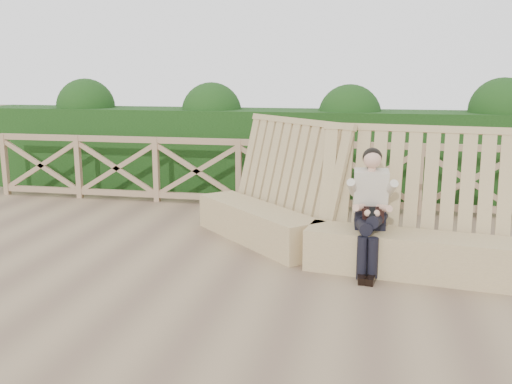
# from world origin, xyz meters

# --- Properties ---
(ground) EXTENTS (60.00, 60.00, 0.00)m
(ground) POSITION_xyz_m (0.00, 0.00, 0.00)
(ground) COLOR brown
(ground) RESTS_ON ground
(bench) EXTENTS (3.88, 2.41, 1.59)m
(bench) POSITION_xyz_m (0.94, 1.18, 0.40)
(bench) COLOR #9A8358
(bench) RESTS_ON ground
(woman) EXTENTS (0.39, 0.80, 1.35)m
(woman) POSITION_xyz_m (1.42, 0.73, 0.74)
(woman) COLOR black
(woman) RESTS_ON ground
(guardrail) EXTENTS (10.10, 0.09, 1.10)m
(guardrail) POSITION_xyz_m (0.00, 3.50, 0.55)
(guardrail) COLOR #84674D
(guardrail) RESTS_ON ground
(hedge) EXTENTS (12.00, 1.20, 1.50)m
(hedge) POSITION_xyz_m (0.00, 4.70, 0.75)
(hedge) COLOR black
(hedge) RESTS_ON ground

